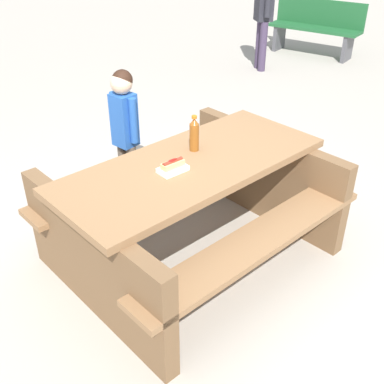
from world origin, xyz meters
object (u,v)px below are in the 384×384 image
Objects in this scene: soda_bottle at (194,134)px; child_in_coat at (124,120)px; park_bench_mid at (316,26)px; hotdog_tray at (173,167)px; picnic_table at (192,202)px.

soda_bottle is 0.22× the size of child_in_coat.
hotdog_tray is at bearing 25.04° from park_bench_mid.
child_in_coat is at bearing -99.27° from picnic_table.
hotdog_tray is (0.17, 0.01, 0.34)m from picnic_table.
child_in_coat is at bearing 17.14° from park_bench_mid.
soda_bottle reaches higher than hotdog_tray.
park_bench_mid is at bearing -154.96° from hotdog_tray.
picnic_table is 1.18× the size of park_bench_mid.
hotdog_tray is 0.17× the size of child_in_coat.
hotdog_tray is at bearing 3.56° from picnic_table.
child_in_coat is 0.71× the size of park_bench_mid.
soda_bottle is (-0.13, -0.11, 0.42)m from picnic_table.
child_in_coat reaches higher than hotdog_tray.
picnic_table is at bearing 41.67° from soda_bottle.
soda_bottle reaches higher than picnic_table.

